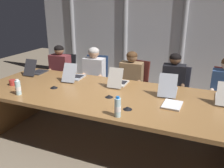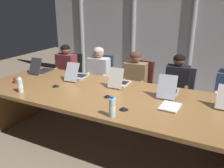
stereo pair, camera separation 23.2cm
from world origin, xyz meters
name	(u,v)px [view 1 (the left image)]	position (x,y,z in m)	size (l,w,h in m)	color
ground_plane	(107,141)	(0.00, 0.00, 0.00)	(11.64, 11.64, 0.00)	#7F705B
conference_table	(107,103)	(0.00, 0.00, 0.61)	(3.77, 1.39, 0.76)	olive
curtain_backdrop	(153,20)	(0.00, 2.59, 1.59)	(5.82, 0.17, 3.18)	#B2B2B7
laptop_left_end	(36,71)	(-1.54, 0.39, 0.81)	(0.24, 0.44, 0.28)	#2D2D33
laptop_left_mid	(74,76)	(-0.75, 0.38, 0.81)	(0.26, 0.49, 0.29)	#A8ADB7
laptop_center	(118,81)	(0.02, 0.39, 0.81)	(0.23, 0.44, 0.30)	beige
laptop_right_mid	(168,89)	(0.78, 0.35, 0.82)	(0.27, 0.49, 0.31)	#A8ADB7
office_chair_left_end	(64,83)	(-1.52, 1.17, 0.34)	(0.60, 0.61, 0.93)	black
office_chair_left_mid	(95,87)	(-0.77, 1.17, 0.35)	(0.60, 0.61, 0.96)	navy
office_chair_center	(133,93)	(0.03, 1.17, 0.34)	(0.60, 0.61, 0.94)	#511E19
office_chair_right_mid	(173,99)	(0.76, 1.17, 0.33)	(0.60, 0.60, 0.90)	#2D2D38
office_chair_right_end	(222,106)	(1.54, 1.17, 0.35)	(0.60, 0.61, 0.95)	#511E19
person_left_end	(58,71)	(-1.53, 1.02, 0.65)	(0.42, 0.55, 1.15)	brown
person_left_mid	(93,74)	(-0.74, 1.02, 0.66)	(0.43, 0.56, 1.17)	silver
person_center	(130,80)	(0.00, 1.02, 0.65)	(0.44, 0.56, 1.15)	olive
person_right_mid	(173,85)	(0.75, 1.01, 0.66)	(0.41, 0.57, 1.17)	black
person_right_end	(224,90)	(1.53, 1.02, 0.67)	(0.43, 0.56, 1.17)	#335184
water_bottle_primary	(18,88)	(-1.10, -0.50, 0.86)	(0.08, 0.08, 0.22)	silver
water_bottle_secondary	(118,107)	(0.39, -0.58, 0.86)	(0.07, 0.07, 0.24)	silver
coffee_mug_near	(13,82)	(-1.46, -0.23, 0.80)	(0.14, 0.09, 0.09)	#B2332D
conference_mic_left_side	(54,87)	(-0.81, -0.10, 0.77)	(0.11, 0.11, 0.04)	black
conference_mic_middle	(128,108)	(0.43, -0.37, 0.77)	(0.11, 0.11, 0.04)	black
conference_mic_right_side	(109,96)	(0.08, -0.11, 0.77)	(0.11, 0.11, 0.04)	black
spiral_notepad	(172,105)	(0.90, -0.06, 0.77)	(0.23, 0.31, 0.03)	silver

